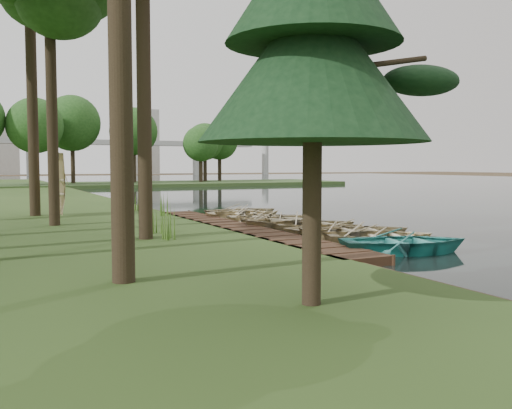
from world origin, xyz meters
name	(u,v)px	position (x,y,z in m)	size (l,w,h in m)	color
ground	(277,233)	(0.00, 0.00, 0.00)	(300.00, 300.00, 0.00)	#3D2F1D
water	(460,193)	(30.00, 20.00, 0.03)	(130.00, 200.00, 0.05)	black
boardwalk	(240,231)	(-1.60, 0.00, 0.15)	(1.60, 16.00, 0.30)	#352114
peninsula	(145,184)	(8.00, 50.00, 0.23)	(50.00, 14.00, 0.45)	#30471F
far_trees	(117,133)	(4.67, 50.00, 6.43)	(45.60, 5.60, 8.80)	black
bridge	(86,146)	(12.31, 120.00, 7.08)	(95.90, 4.00, 8.60)	#A5A5A0
building_a	(138,142)	(30.00, 140.00, 9.00)	(10.00, 8.00, 18.00)	#A5A5A0
building_b	(2,152)	(-5.00, 145.00, 6.00)	(8.00, 8.00, 12.00)	#A5A5A0
rowboat_0	(405,240)	(0.80, -6.53, 0.44)	(2.71, 3.79, 0.79)	teal
rowboat_1	(380,234)	(1.18, -4.86, 0.42)	(2.53, 3.55, 0.73)	beige
rowboat_2	(357,229)	(1.20, -3.58, 0.45)	(2.74, 3.83, 0.79)	beige
rowboat_3	(328,227)	(0.98, -2.12, 0.39)	(2.35, 3.28, 0.68)	beige
rowboat_4	(316,223)	(1.27, -0.78, 0.40)	(2.44, 3.42, 0.71)	beige
rowboat_5	(287,218)	(0.91, 0.86, 0.46)	(2.83, 3.96, 0.82)	beige
rowboat_6	(273,217)	(0.98, 2.21, 0.39)	(2.33, 3.26, 0.68)	beige
rowboat_7	(262,216)	(0.94, 3.25, 0.37)	(2.21, 3.09, 0.64)	beige
rowboat_8	(244,212)	(0.71, 4.69, 0.41)	(2.49, 3.49, 0.72)	beige
rowboat_9	(243,210)	(1.20, 5.92, 0.43)	(2.62, 3.67, 0.76)	beige
stored_rowboat	(61,209)	(-7.13, 7.87, 0.60)	(2.07, 2.89, 0.60)	beige
tree_4	(49,2)	(-7.86, 3.65, 8.80)	(3.90, 3.90, 10.28)	black
pine_tree	(313,17)	(-5.44, -11.46, 5.06)	(3.80, 3.80, 7.82)	black
reeds_0	(169,223)	(-5.11, -2.31, 0.81)	(0.60, 0.60, 1.02)	#3F661E
reeds_1	(159,221)	(-4.94, -0.67, 0.73)	(0.60, 0.60, 0.87)	#3F661E
reeds_2	(165,204)	(-2.80, 5.79, 0.86)	(0.60, 0.60, 1.12)	#3F661E
reeds_3	(139,202)	(-3.12, 9.25, 0.74)	(0.60, 0.60, 0.88)	#3F661E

